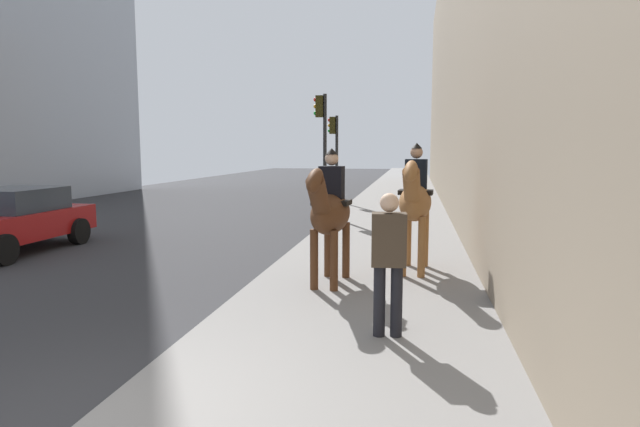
{
  "coord_description": "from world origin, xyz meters",
  "views": [
    {
      "loc": [
        -3.52,
        -2.66,
        2.32
      ],
      "look_at": [
        4.0,
        -1.33,
        1.4
      ],
      "focal_mm": 30.02,
      "sensor_mm": 36.0,
      "label": 1
    }
  ],
  "objects_px": {
    "car_near_lane": "(10,220)",
    "traffic_light_far_curb": "(335,145)",
    "mounted_horse_near": "(330,211)",
    "traffic_light_near_curb": "(322,136)",
    "pedestrian_greeting": "(389,255)",
    "mounted_horse_far": "(415,201)"
  },
  "relations": [
    {
      "from": "pedestrian_greeting",
      "to": "traffic_light_far_curb",
      "type": "xyz_separation_m",
      "value": [
        16.07,
        3.04,
        1.39
      ]
    },
    {
      "from": "pedestrian_greeting",
      "to": "traffic_light_far_curb",
      "type": "bearing_deg",
      "value": 6.12
    },
    {
      "from": "mounted_horse_near",
      "to": "mounted_horse_far",
      "type": "distance_m",
      "value": 1.77
    },
    {
      "from": "pedestrian_greeting",
      "to": "car_near_lane",
      "type": "bearing_deg",
      "value": 58.68
    },
    {
      "from": "mounted_horse_near",
      "to": "traffic_light_far_curb",
      "type": "distance_m",
      "value": 13.97
    },
    {
      "from": "mounted_horse_far",
      "to": "traffic_light_far_curb",
      "type": "bearing_deg",
      "value": -160.46
    },
    {
      "from": "mounted_horse_far",
      "to": "car_near_lane",
      "type": "xyz_separation_m",
      "value": [
        0.94,
        8.98,
        -0.67
      ]
    },
    {
      "from": "car_near_lane",
      "to": "traffic_light_near_curb",
      "type": "height_order",
      "value": "traffic_light_near_curb"
    },
    {
      "from": "mounted_horse_near",
      "to": "pedestrian_greeting",
      "type": "xyz_separation_m",
      "value": [
        -2.3,
        -1.06,
        -0.23
      ]
    },
    {
      "from": "car_near_lane",
      "to": "mounted_horse_far",
      "type": "bearing_deg",
      "value": 83.47
    },
    {
      "from": "traffic_light_far_curb",
      "to": "traffic_light_near_curb",
      "type": "bearing_deg",
      "value": -176.43
    },
    {
      "from": "traffic_light_near_curb",
      "to": "traffic_light_far_curb",
      "type": "xyz_separation_m",
      "value": [
        4.71,
        0.29,
        -0.25
      ]
    },
    {
      "from": "traffic_light_far_curb",
      "to": "car_near_lane",
      "type": "bearing_deg",
      "value": 154.23
    },
    {
      "from": "mounted_horse_near",
      "to": "traffic_light_near_curb",
      "type": "xyz_separation_m",
      "value": [
        9.06,
        1.69,
        1.42
      ]
    },
    {
      "from": "mounted_horse_near",
      "to": "pedestrian_greeting",
      "type": "relative_size",
      "value": 1.3
    },
    {
      "from": "mounted_horse_near",
      "to": "traffic_light_far_curb",
      "type": "xyz_separation_m",
      "value": [
        13.78,
        1.98,
        1.16
      ]
    },
    {
      "from": "traffic_light_near_curb",
      "to": "traffic_light_far_curb",
      "type": "bearing_deg",
      "value": 3.57
    },
    {
      "from": "mounted_horse_near",
      "to": "traffic_light_near_curb",
      "type": "relative_size",
      "value": 0.54
    },
    {
      "from": "traffic_light_near_curb",
      "to": "pedestrian_greeting",
      "type": "bearing_deg",
      "value": -166.41
    },
    {
      "from": "pedestrian_greeting",
      "to": "car_near_lane",
      "type": "height_order",
      "value": "pedestrian_greeting"
    },
    {
      "from": "car_near_lane",
      "to": "traffic_light_far_curb",
      "type": "bearing_deg",
      "value": 153.69
    },
    {
      "from": "car_near_lane",
      "to": "traffic_light_near_curb",
      "type": "distance_m",
      "value": 9.38
    }
  ]
}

